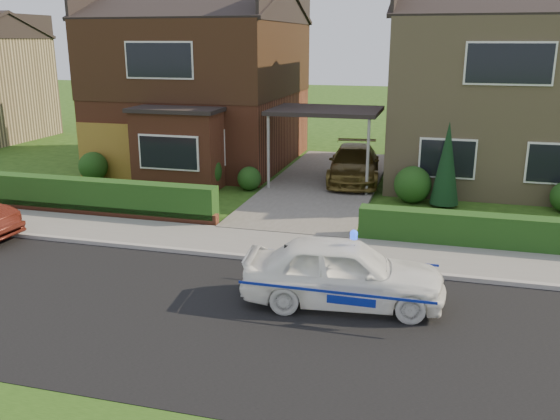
% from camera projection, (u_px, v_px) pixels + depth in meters
% --- Properties ---
extents(ground, '(120.00, 120.00, 0.00)m').
position_uv_depth(ground, '(214.00, 316.00, 11.32)').
color(ground, '#234412').
rests_on(ground, ground).
extents(road, '(60.00, 6.00, 0.02)m').
position_uv_depth(road, '(214.00, 316.00, 11.32)').
color(road, black).
rests_on(road, ground).
extents(kerb, '(60.00, 0.16, 0.12)m').
position_uv_depth(kerb, '(260.00, 259.00, 14.13)').
color(kerb, '#9E9993').
rests_on(kerb, ground).
extents(sidewalk, '(60.00, 2.00, 0.10)m').
position_uv_depth(sidewalk, '(272.00, 245.00, 15.11)').
color(sidewalk, slate).
rests_on(sidewalk, ground).
extents(driveway, '(3.80, 12.00, 0.12)m').
position_uv_depth(driveway, '(324.00, 184.00, 21.51)').
color(driveway, '#666059').
rests_on(driveway, ground).
extents(house_left, '(7.50, 9.53, 7.25)m').
position_uv_depth(house_left, '(203.00, 72.00, 24.62)').
color(house_left, brown).
rests_on(house_left, ground).
extents(house_right, '(7.50, 8.06, 7.25)m').
position_uv_depth(house_right, '(496.00, 80.00, 21.83)').
color(house_right, '#9C875F').
rests_on(house_right, ground).
extents(carport_link, '(3.80, 3.00, 2.77)m').
position_uv_depth(carport_link, '(325.00, 112.00, 20.75)').
color(carport_link, black).
rests_on(carport_link, ground).
extents(garage_door, '(2.20, 0.10, 2.10)m').
position_uv_depth(garage_door, '(105.00, 151.00, 22.34)').
color(garage_door, olive).
rests_on(garage_door, ground).
extents(dwarf_wall, '(7.70, 0.25, 0.36)m').
position_uv_depth(dwarf_wall, '(96.00, 211.00, 17.65)').
color(dwarf_wall, brown).
rests_on(dwarf_wall, ground).
extents(hedge_left, '(7.50, 0.55, 0.90)m').
position_uv_depth(hedge_left, '(100.00, 215.00, 17.84)').
color(hedge_left, '#103412').
rests_on(hedge_left, ground).
extents(hedge_right, '(7.50, 0.55, 0.80)m').
position_uv_depth(hedge_right, '(508.00, 251.00, 14.82)').
color(hedge_right, '#103412').
rests_on(hedge_right, ground).
extents(shrub_left_far, '(1.08, 1.08, 1.08)m').
position_uv_depth(shrub_left_far, '(93.00, 166.00, 22.12)').
color(shrub_left_far, '#103412').
rests_on(shrub_left_far, ground).
extents(shrub_left_mid, '(1.32, 1.32, 1.32)m').
position_uv_depth(shrub_left_mid, '(203.00, 171.00, 20.77)').
color(shrub_left_mid, '#103412').
rests_on(shrub_left_mid, ground).
extents(shrub_left_near, '(0.84, 0.84, 0.84)m').
position_uv_depth(shrub_left_near, '(249.00, 178.00, 20.71)').
color(shrub_left_near, '#103412').
rests_on(shrub_left_near, ground).
extents(shrub_right_near, '(1.20, 1.20, 1.20)m').
position_uv_depth(shrub_right_near, '(413.00, 185.00, 19.07)').
color(shrub_right_near, '#103412').
rests_on(shrub_right_near, ground).
extents(conifer_a, '(0.90, 0.90, 2.60)m').
position_uv_depth(conifer_a, '(446.00, 166.00, 18.44)').
color(conifer_a, black).
rests_on(conifer_a, ground).
extents(police_car, '(3.65, 4.12, 1.52)m').
position_uv_depth(police_car, '(343.00, 272.00, 11.67)').
color(police_car, white).
rests_on(police_car, ground).
extents(driveway_car, '(2.20, 4.51, 1.26)m').
position_uv_depth(driveway_car, '(354.00, 164.00, 21.51)').
color(driveway_car, brown).
rests_on(driveway_car, driveway).
extents(potted_plant_a, '(0.39, 0.27, 0.74)m').
position_uv_depth(potted_plant_a, '(153.00, 199.00, 18.22)').
color(potted_plant_a, gray).
rests_on(potted_plant_a, ground).
extents(potted_plant_b, '(0.56, 0.55, 0.79)m').
position_uv_depth(potted_plant_b, '(143.00, 177.00, 21.11)').
color(potted_plant_b, gray).
rests_on(potted_plant_b, ground).
extents(potted_plant_c, '(0.51, 0.51, 0.79)m').
position_uv_depth(potted_plant_c, '(208.00, 206.00, 17.41)').
color(potted_plant_c, gray).
rests_on(potted_plant_c, ground).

